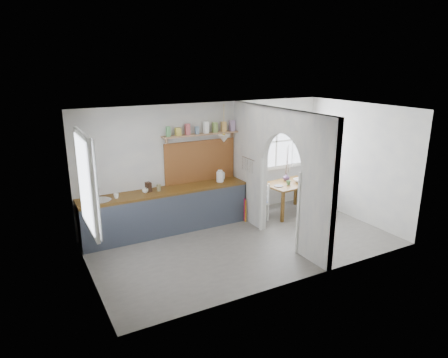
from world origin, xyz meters
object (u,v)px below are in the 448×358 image
dining_table (290,198)px  vase (286,177)px  kettle (220,176)px  chair_left (257,201)px  chair_right (318,189)px

dining_table → vase: 0.50m
kettle → chair_left: bearing=-16.4°
dining_table → chair_right: 0.90m
kettle → vase: size_ratio=1.54×
vase → chair_right: bearing=-11.0°
chair_right → vase: vase is taller
dining_table → chair_right: size_ratio=1.34×
dining_table → chair_left: 0.90m
dining_table → chair_left: chair_left is taller
chair_left → vase: (0.93, 0.19, 0.38)m
chair_right → vase: size_ratio=5.16×
chair_left → chair_right: bearing=95.8°
chair_right → vase: (-0.86, 0.17, 0.38)m
chair_right → kettle: 2.63m
dining_table → vase: vase is taller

